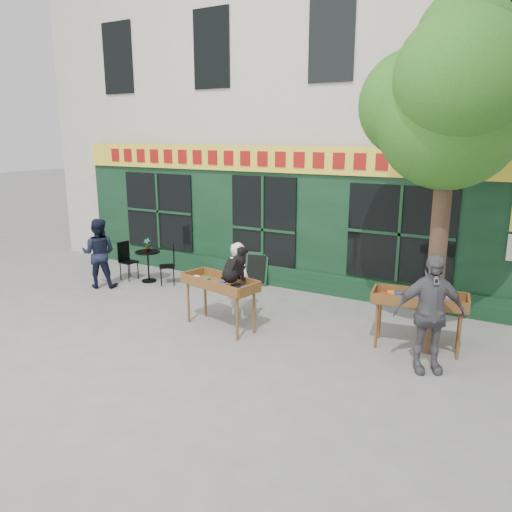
{
  "coord_description": "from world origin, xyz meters",
  "views": [
    {
      "loc": [
        5.64,
        -7.86,
        3.53
      ],
      "look_at": [
        0.84,
        0.5,
        1.19
      ],
      "focal_mm": 35.0,
      "sensor_mm": 36.0,
      "label": 1
    }
  ],
  "objects_px": {
    "book_cart_right": "(419,302)",
    "man_right": "(429,314)",
    "man_left": "(99,253)",
    "dog": "(234,264)",
    "woman": "(238,280)",
    "bistro_table": "(148,260)",
    "book_cart_center": "(220,286)"
  },
  "relations": [
    {
      "from": "dog",
      "to": "bistro_table",
      "type": "xyz_separation_m",
      "value": [
        -3.58,
        1.69,
        -0.75
      ]
    },
    {
      "from": "dog",
      "to": "man_right",
      "type": "bearing_deg",
      "value": 14.78
    },
    {
      "from": "book_cart_center",
      "to": "man_right",
      "type": "xyz_separation_m",
      "value": [
        3.71,
        0.11,
        0.1
      ]
    },
    {
      "from": "man_left",
      "to": "dog",
      "type": "bearing_deg",
      "value": 139.45
    },
    {
      "from": "woman",
      "to": "bistro_table",
      "type": "bearing_deg",
      "value": -5.14
    },
    {
      "from": "book_cart_center",
      "to": "man_right",
      "type": "height_order",
      "value": "man_right"
    },
    {
      "from": "man_right",
      "to": "bistro_table",
      "type": "bearing_deg",
      "value": 138.66
    },
    {
      "from": "man_left",
      "to": "man_right",
      "type": "bearing_deg",
      "value": 145.26
    },
    {
      "from": "dog",
      "to": "book_cart_right",
      "type": "xyz_separation_m",
      "value": [
        3.06,
        0.91,
        -0.47
      ]
    },
    {
      "from": "book_cart_center",
      "to": "book_cart_right",
      "type": "distance_m",
      "value": 3.52
    },
    {
      "from": "man_right",
      "to": "man_left",
      "type": "xyz_separation_m",
      "value": [
        -7.64,
        0.63,
        -0.1
      ]
    },
    {
      "from": "woman",
      "to": "book_cart_right",
      "type": "xyz_separation_m",
      "value": [
        3.41,
        0.21,
        0.06
      ]
    },
    {
      "from": "woman",
      "to": "dog",
      "type": "bearing_deg",
      "value": 128.55
    },
    {
      "from": "woman",
      "to": "book_cart_right",
      "type": "relative_size",
      "value": 0.96
    },
    {
      "from": "dog",
      "to": "woman",
      "type": "relative_size",
      "value": 0.39
    },
    {
      "from": "dog",
      "to": "bistro_table",
      "type": "relative_size",
      "value": 0.79
    },
    {
      "from": "book_cart_right",
      "to": "bistro_table",
      "type": "xyz_separation_m",
      "value": [
        -6.64,
        0.78,
        -0.28
      ]
    },
    {
      "from": "book_cart_right",
      "to": "man_right",
      "type": "bearing_deg",
      "value": -77.1
    },
    {
      "from": "dog",
      "to": "man_left",
      "type": "bearing_deg",
      "value": -178.53
    },
    {
      "from": "man_right",
      "to": "bistro_table",
      "type": "relative_size",
      "value": 2.42
    },
    {
      "from": "bistro_table",
      "to": "man_left",
      "type": "relative_size",
      "value": 0.46
    },
    {
      "from": "book_cart_center",
      "to": "man_left",
      "type": "distance_m",
      "value": 4.0
    },
    {
      "from": "book_cart_right",
      "to": "book_cart_center",
      "type": "bearing_deg",
      "value": -174.68
    },
    {
      "from": "woman",
      "to": "bistro_table",
      "type": "relative_size",
      "value": 2.0
    },
    {
      "from": "dog",
      "to": "bistro_table",
      "type": "height_order",
      "value": "dog"
    },
    {
      "from": "man_right",
      "to": "bistro_table",
      "type": "xyz_separation_m",
      "value": [
        -6.94,
        1.53,
        -0.38
      ]
    },
    {
      "from": "man_right",
      "to": "bistro_table",
      "type": "height_order",
      "value": "man_right"
    },
    {
      "from": "dog",
      "to": "woman",
      "type": "height_order",
      "value": "dog"
    },
    {
      "from": "bistro_table",
      "to": "woman",
      "type": "bearing_deg",
      "value": -17.13
    },
    {
      "from": "woman",
      "to": "man_left",
      "type": "relative_size",
      "value": 0.92
    },
    {
      "from": "book_cart_right",
      "to": "man_left",
      "type": "relative_size",
      "value": 0.96
    },
    {
      "from": "woman",
      "to": "man_right",
      "type": "height_order",
      "value": "man_right"
    }
  ]
}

